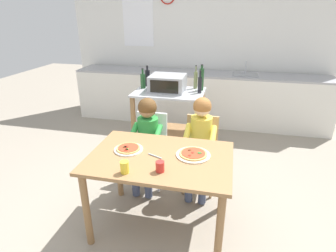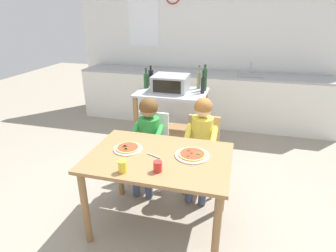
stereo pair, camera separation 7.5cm
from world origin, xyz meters
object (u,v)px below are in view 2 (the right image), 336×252
(bottle_clear_vinegar, at_px, (151,77))
(bottle_tall_green_wine, at_px, (146,80))
(bottle_dark_olive_oil, at_px, (203,85))
(dining_chair_left, at_px, (151,143))
(drinking_cup_red, at_px, (158,166))
(serving_spoon, at_px, (154,156))
(child_in_yellow_shirt, at_px, (201,137))
(drinking_cup_yellow, at_px, (122,166))
(kitchen_island_cart, at_px, (172,113))
(bottle_squat_spirits, at_px, (205,79))
(dining_chair_right, at_px, (202,148))
(child_in_green_shirt, at_px, (148,133))
(toaster_oven, at_px, (171,83))
(bottle_brown_beer, at_px, (199,80))
(dining_table, at_px, (159,167))
(pizza_plate_white, at_px, (128,148))
(pizza_plate_cream, at_px, (192,155))

(bottle_clear_vinegar, xyz_separation_m, bottle_tall_green_wine, (-0.02, -0.14, -0.01))
(bottle_dark_olive_oil, xyz_separation_m, dining_chair_left, (-0.44, -0.77, -0.52))
(drinking_cup_red, relative_size, serving_spoon, 0.60)
(child_in_yellow_shirt, xyz_separation_m, drinking_cup_yellow, (-0.46, -0.90, 0.11))
(kitchen_island_cart, bearing_deg, bottle_squat_spirits, 20.59)
(dining_chair_right, bearing_deg, child_in_yellow_shirt, -90.00)
(bottle_tall_green_wine, bearing_deg, child_in_green_shirt, -70.79)
(bottle_tall_green_wine, height_order, child_in_green_shirt, bottle_tall_green_wine)
(bottle_tall_green_wine, height_order, child_in_yellow_shirt, bottle_tall_green_wine)
(toaster_oven, xyz_separation_m, serving_spoon, (0.23, -1.48, -0.25))
(dining_chair_right, bearing_deg, bottle_brown_beer, 102.11)
(kitchen_island_cart, xyz_separation_m, dining_table, (0.25, -1.44, 0.04))
(dining_table, height_order, pizza_plate_white, pizza_plate_white)
(kitchen_island_cart, distance_m, drinking_cup_yellow, 1.76)
(bottle_dark_olive_oil, height_order, dining_chair_right, bottle_dark_olive_oil)
(child_in_green_shirt, bearing_deg, drinking_cup_yellow, -83.39)
(bottle_dark_olive_oil, xyz_separation_m, drinking_cup_yellow, (-0.34, -1.76, -0.21))
(dining_table, relative_size, drinking_cup_red, 14.21)
(serving_spoon, bearing_deg, pizza_plate_cream, 16.12)
(bottle_tall_green_wine, relative_size, drinking_cup_red, 3.19)
(bottle_tall_green_wine, height_order, drinking_cup_yellow, bottle_tall_green_wine)
(bottle_brown_beer, xyz_separation_m, bottle_squat_spirits, (0.09, -0.08, 0.03))
(dining_table, bearing_deg, dining_chair_left, 113.25)
(bottle_squat_spirits, relative_size, serving_spoon, 2.43)
(bottle_clear_vinegar, xyz_separation_m, bottle_dark_olive_oil, (0.75, -0.20, -0.00))
(bottle_dark_olive_oil, height_order, bottle_tall_green_wine, bottle_dark_olive_oil)
(bottle_dark_olive_oil, distance_m, dining_table, 1.51)
(bottle_tall_green_wine, relative_size, dining_chair_left, 0.33)
(bottle_squat_spirits, height_order, bottle_dark_olive_oil, bottle_squat_spirits)
(serving_spoon, bearing_deg, bottle_dark_olive_oil, 82.77)
(toaster_oven, distance_m, pizza_plate_white, 1.44)
(dining_table, distance_m, drinking_cup_yellow, 0.39)
(child_in_yellow_shirt, height_order, serving_spoon, child_in_yellow_shirt)
(dining_chair_right, bearing_deg, child_in_green_shirt, -165.21)
(dining_table, height_order, dining_chair_right, dining_chair_right)
(dining_table, distance_m, dining_chair_right, 0.78)
(dining_chair_left, bearing_deg, pizza_plate_white, -90.02)
(bottle_squat_spirits, height_order, pizza_plate_cream, bottle_squat_spirits)
(kitchen_island_cart, bearing_deg, drinking_cup_red, -79.63)
(kitchen_island_cart, relative_size, dining_chair_right, 1.12)
(toaster_oven, xyz_separation_m, pizza_plate_white, (-0.02, -1.42, -0.24))
(serving_spoon, bearing_deg, dining_chair_right, 67.27)
(bottle_clear_vinegar, relative_size, drinking_cup_yellow, 2.93)
(bottle_brown_beer, distance_m, drinking_cup_yellow, 2.00)
(child_in_yellow_shirt, relative_size, drinking_cup_red, 12.46)
(drinking_cup_red, bearing_deg, drinking_cup_yellow, -163.21)
(bottle_dark_olive_oil, xyz_separation_m, child_in_green_shirt, (-0.44, -0.89, -0.33))
(pizza_plate_cream, bearing_deg, bottle_brown_beer, 97.28)
(dining_chair_left, distance_m, dining_chair_right, 0.57)
(drinking_cup_red, bearing_deg, serving_spoon, 114.88)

